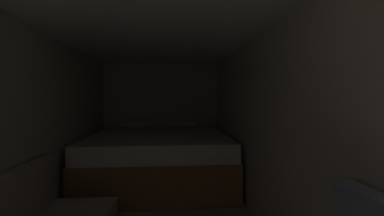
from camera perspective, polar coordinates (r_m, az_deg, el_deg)
wall_back at (r=5.20m, az=-6.72°, el=-1.46°), size 2.30×0.05×1.99m
wall_left at (r=2.75m, az=-32.97°, el=-5.03°), size 0.05×5.50×1.99m
wall_right at (r=2.61m, az=16.81°, el=-5.13°), size 0.05×5.50×1.99m
ceiling_slab at (r=2.51m, az=-8.90°, el=18.15°), size 2.30×5.50×0.05m
bed at (r=4.20m, az=-7.15°, el=-10.76°), size 2.08×2.05×0.91m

